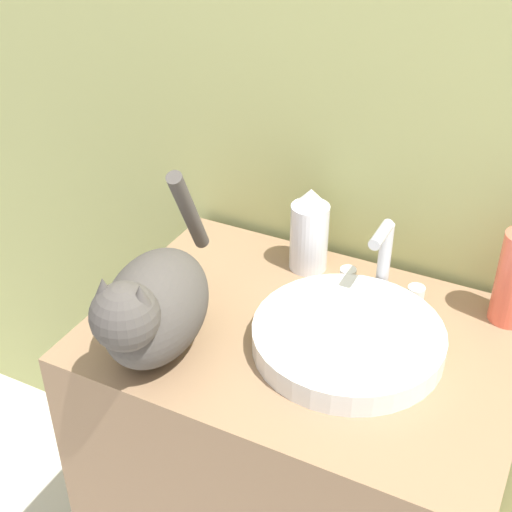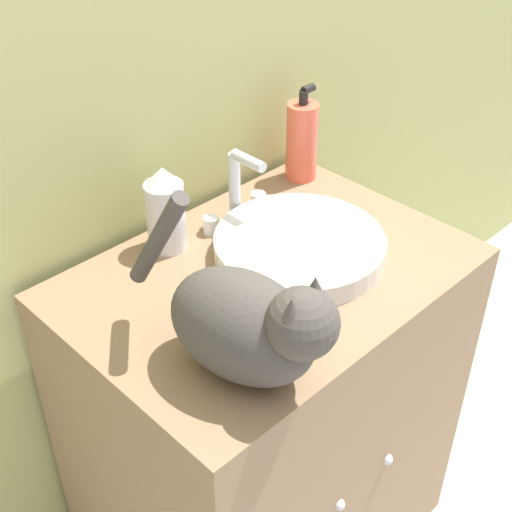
# 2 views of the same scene
# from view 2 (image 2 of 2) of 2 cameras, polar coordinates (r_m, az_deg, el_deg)

# --- Properties ---
(wall_back) EXTENTS (6.00, 0.05, 2.50)m
(wall_back) POSITION_cam_2_polar(r_m,az_deg,el_deg) (1.35, -8.87, 19.55)
(wall_back) COLOR tan
(wall_back) RESTS_ON ground_plane
(vanity_cabinet) EXTENTS (0.75, 0.55, 0.82)m
(vanity_cabinet) POSITION_cam_2_polar(r_m,az_deg,el_deg) (1.61, 0.83, -13.00)
(vanity_cabinet) COLOR #8C6B4C
(vanity_cabinet) RESTS_ON ground_plane
(sink_basin) EXTENTS (0.33, 0.33, 0.04)m
(sink_basin) POSITION_cam_2_polar(r_m,az_deg,el_deg) (1.36, 3.49, 0.76)
(sink_basin) COLOR white
(sink_basin) RESTS_ON vanity_cabinet
(faucet) EXTENTS (0.17, 0.10, 0.16)m
(faucet) POSITION_cam_2_polar(r_m,az_deg,el_deg) (1.43, -1.50, 5.13)
(faucet) COLOR silver
(faucet) RESTS_ON vanity_cabinet
(cat) EXTENTS (0.20, 0.39, 0.28)m
(cat) POSITION_cam_2_polar(r_m,az_deg,el_deg) (1.06, -0.55, -5.41)
(cat) COLOR #47423D
(cat) RESTS_ON vanity_cabinet
(soap_bottle) EXTENTS (0.07, 0.07, 0.21)m
(soap_bottle) POSITION_cam_2_polar(r_m,az_deg,el_deg) (1.59, 3.69, 9.21)
(soap_bottle) COLOR #EF6047
(soap_bottle) RESTS_ON vanity_cabinet
(spray_bottle) EXTENTS (0.08, 0.08, 0.17)m
(spray_bottle) POSITION_cam_2_polar(r_m,az_deg,el_deg) (1.36, -7.27, 3.70)
(spray_bottle) COLOR silver
(spray_bottle) RESTS_ON vanity_cabinet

